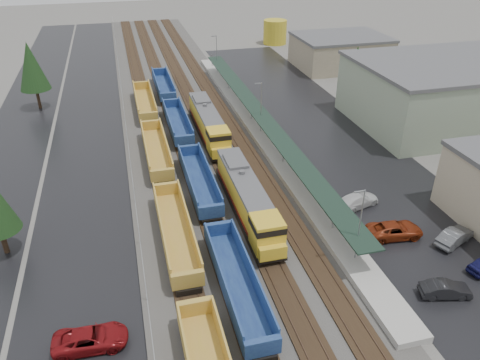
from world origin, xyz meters
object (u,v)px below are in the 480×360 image
object	(u,v)px
well_string_blue	(215,223)
parked_car_west_c	(90,339)
well_string_yellow	(176,231)
parked_car_east_c	(357,200)
parked_car_east_b	(395,230)
locomotive_trail	(209,124)
storage_tank	(275,32)
locomotive_lead	(248,199)
parked_car_east_e	(455,237)
parked_car_east_a	(445,290)

from	to	relation	value
well_string_blue	parked_car_west_c	bearing A→B (deg)	-135.60
well_string_yellow	parked_car_west_c	size ratio (longest dim) A/B	16.48
well_string_blue	parked_car_east_c	distance (m)	16.32
well_string_blue	parked_car_east_b	xyz separation A→B (m)	(17.30, -5.11, -0.44)
locomotive_trail	well_string_yellow	size ratio (longest dim) A/B	0.20
locomotive_trail	storage_tank	xyz separation A→B (m)	(27.19, 51.99, 0.60)
locomotive_lead	parked_car_east_c	bearing A→B (deg)	-4.49
parked_car_east_e	locomotive_lead	bearing A→B (deg)	39.24
well_string_blue	storage_tank	xyz separation A→B (m)	(31.19, 74.91, 1.65)
well_string_blue	parked_car_east_a	bearing A→B (deg)	-39.02
parked_car_east_b	parked_car_east_e	world-z (taller)	parked_car_east_b
well_string_blue	parked_car_east_e	world-z (taller)	well_string_blue
well_string_blue	storage_tank	bearing A→B (deg)	67.40
well_string_yellow	parked_car_west_c	world-z (taller)	well_string_yellow
parked_car_west_c	parked_car_east_b	distance (m)	29.99
parked_car_east_c	parked_car_east_e	world-z (taller)	parked_car_east_c
locomotive_trail	parked_car_east_b	xyz separation A→B (m)	(13.30, -28.02, -1.48)
storage_tank	parked_car_east_e	size ratio (longest dim) A/B	1.23
well_string_yellow	locomotive_lead	bearing A→B (deg)	16.29
well_string_yellow	storage_tank	distance (m)	83.16
locomotive_trail	parked_car_east_c	bearing A→B (deg)	-60.78
parked_car_east_b	parked_car_east_c	world-z (taller)	parked_car_east_b
locomotive_lead	storage_tank	xyz separation A→B (m)	(27.19, 72.99, 0.60)
locomotive_trail	parked_car_west_c	distance (m)	38.15
parked_car_east_a	well_string_yellow	bearing A→B (deg)	70.77
parked_car_east_e	storage_tank	bearing A→B (deg)	-29.62
well_string_blue	parked_car_east_a	world-z (taller)	well_string_blue
storage_tank	parked_car_west_c	distance (m)	96.79
parked_car_west_c	parked_car_east_c	size ratio (longest dim) A/B	1.04
locomotive_lead	well_string_yellow	world-z (taller)	locomotive_lead
storage_tank	locomotive_trail	bearing A→B (deg)	-117.60
well_string_yellow	well_string_blue	xyz separation A→B (m)	(4.00, 0.42, -0.02)
well_string_yellow	parked_car_west_c	bearing A→B (deg)	-125.18
storage_tank	parked_car_east_c	distance (m)	75.47
parked_car_west_c	parked_car_east_c	world-z (taller)	parked_car_east_c
storage_tank	parked_car_east_b	world-z (taller)	storage_tank
storage_tank	well_string_blue	bearing A→B (deg)	-112.60
parked_car_east_a	parked_car_east_b	bearing A→B (deg)	11.09
parked_car_west_c	locomotive_trail	bearing A→B (deg)	-22.71
locomotive_lead	storage_tank	world-z (taller)	storage_tank
parked_car_west_c	locomotive_lead	bearing A→B (deg)	-47.48
locomotive_trail	well_string_blue	size ratio (longest dim) A/B	0.18
locomotive_lead	storage_tank	distance (m)	77.89
well_string_yellow	parked_car_east_c	bearing A→B (deg)	3.87
well_string_yellow	parked_car_east_b	world-z (taller)	well_string_yellow
storage_tank	parked_car_east_e	bearing A→B (deg)	-96.06
well_string_yellow	parked_car_east_a	world-z (taller)	well_string_yellow
locomotive_lead	well_string_yellow	distance (m)	8.40
parked_car_east_b	storage_tank	bearing A→B (deg)	-4.33
parked_car_east_a	parked_car_east_e	world-z (taller)	parked_car_east_e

